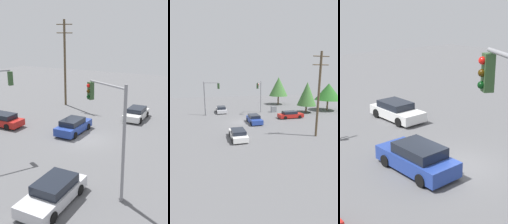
% 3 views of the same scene
% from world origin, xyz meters
% --- Properties ---
extents(ground_plane, '(80.00, 80.00, 0.00)m').
position_xyz_m(ground_plane, '(0.00, 0.00, 0.00)').
color(ground_plane, '#5B5B5E').
extents(sedan_blue, '(1.96, 4.29, 1.38)m').
position_xyz_m(sedan_blue, '(1.79, -0.99, 0.66)').
color(sedan_blue, '#233D93').
rests_on(sedan_blue, ground_plane).
extents(sedan_white, '(1.95, 4.19, 1.25)m').
position_xyz_m(sedan_white, '(-2.20, -7.92, 0.61)').
color(sedan_white, silver).
rests_on(sedan_white, ground_plane).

